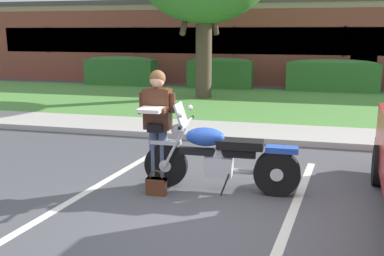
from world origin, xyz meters
TOP-DOWN VIEW (x-y plane):
  - ground_plane at (0.00, 0.00)m, footprint 140.00×140.00m
  - curb_strip at (0.00, 3.59)m, footprint 60.00×0.20m
  - concrete_walk at (0.00, 4.44)m, footprint 60.00×1.50m
  - grass_lawn at (0.00, 8.47)m, footprint 60.00×6.55m
  - stall_stripe_0 at (-2.00, 0.20)m, footprint 0.70×4.38m
  - stall_stripe_1 at (0.87, 0.20)m, footprint 0.70×4.38m
  - motorcycle at (-0.09, 0.76)m, footprint 2.24×0.82m
  - rider_person at (-1.09, 0.73)m, footprint 0.54×0.59m
  - handbag at (-1.00, 0.37)m, footprint 0.28×0.13m
  - hedge_left at (-6.32, 11.80)m, footprint 2.92×0.90m
  - hedge_center_left at (-2.11, 11.80)m, footprint 2.53×0.90m
  - hedge_center_right at (2.11, 11.80)m, footprint 3.32×0.90m
  - brick_building at (-1.76, 17.38)m, footprint 25.88×8.62m

SIDE VIEW (x-z plane):
  - ground_plane at x=0.00m, z-range 0.00..0.00m
  - stall_stripe_0 at x=-2.00m, z-range 0.00..0.01m
  - stall_stripe_1 at x=0.87m, z-range 0.00..0.01m
  - grass_lawn at x=0.00m, z-range 0.00..0.06m
  - concrete_walk at x=0.00m, z-range 0.00..0.08m
  - curb_strip at x=0.00m, z-range 0.00..0.12m
  - handbag at x=-1.00m, z-range -0.04..0.32m
  - motorcycle at x=-0.09m, z-range -0.14..1.12m
  - hedge_center_left at x=-2.11m, z-range 0.03..1.27m
  - hedge_center_right at x=2.11m, z-range 0.03..1.27m
  - hedge_left at x=-6.32m, z-range 0.03..1.27m
  - rider_person at x=-1.09m, z-range 0.15..1.86m
  - brick_building at x=-1.76m, z-range 0.00..3.58m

